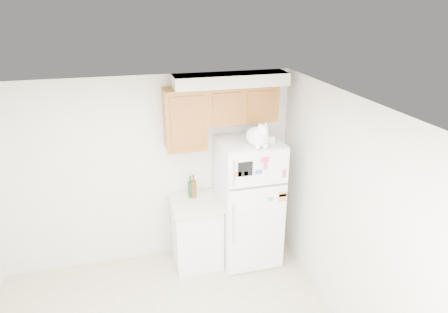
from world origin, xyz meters
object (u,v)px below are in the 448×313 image
object	(u,v)px
storage_box_back	(255,134)
bottle_amber	(194,186)
bottle_green	(191,187)
refrigerator	(249,202)
cat	(259,136)
storage_box_front	(268,139)
base_counter	(197,232)

from	to	relation	value
storage_box_back	bottle_amber	distance (m)	1.04
bottle_green	bottle_amber	xyz separation A→B (m)	(0.04, -0.01, 0.01)
refrigerator	storage_box_back	distance (m)	0.91
cat	bottle_amber	xyz separation A→B (m)	(-0.73, 0.39, -0.75)
refrigerator	cat	distance (m)	1.00
storage_box_back	bottle_amber	bearing A→B (deg)	178.88
refrigerator	bottle_amber	size ratio (longest dim) A/B	5.32
refrigerator	bottle_green	distance (m)	0.79
storage_box_back	bottle_green	xyz separation A→B (m)	(-0.83, 0.09, -0.68)
storage_box_front	base_counter	bearing A→B (deg)	177.01
cat	storage_box_back	size ratio (longest dim) A/B	2.66
storage_box_front	bottle_green	world-z (taller)	storage_box_front
cat	storage_box_back	bearing A→B (deg)	78.74
base_counter	bottle_green	size ratio (longest dim) A/B	3.08
bottle_green	storage_box_back	bearing A→B (deg)	-6.13
storage_box_back	refrigerator	bearing A→B (deg)	-127.51
refrigerator	base_counter	bearing A→B (deg)	173.91
refrigerator	bottle_green	bearing A→B (deg)	164.76
base_counter	storage_box_back	distance (m)	1.51
refrigerator	bottle_amber	world-z (taller)	refrigerator
base_counter	bottle_green	xyz separation A→B (m)	(-0.04, 0.13, 0.61)
storage_box_back	cat	bearing A→B (deg)	-96.79
base_counter	storage_box_back	bearing A→B (deg)	2.64
bottle_amber	cat	bearing A→B (deg)	-27.97
refrigerator	storage_box_front	xyz separation A→B (m)	(0.19, -0.11, 0.89)
base_counter	bottle_amber	world-z (taller)	bottle_amber
bottle_green	cat	bearing A→B (deg)	-27.43
base_counter	bottle_amber	size ratio (longest dim) A/B	2.88
refrigerator	bottle_amber	distance (m)	0.75
cat	storage_box_back	xyz separation A→B (m)	(0.06, 0.31, -0.08)
storage_box_front	bottle_amber	bearing A→B (deg)	170.16
storage_box_back	bottle_amber	world-z (taller)	storage_box_back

